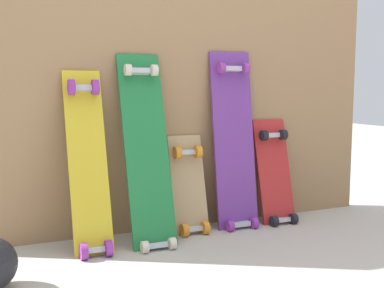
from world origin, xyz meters
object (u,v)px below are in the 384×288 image
Objects in this scene: skateboard_purple at (234,146)px; skateboard_red at (275,178)px; skateboard_yellow at (88,167)px; skateboard_natural at (189,191)px; skateboard_green at (147,156)px.

skateboard_purple is 0.30m from skateboard_red.
skateboard_yellow reaches higher than skateboard_natural.
skateboard_yellow is 0.53m from skateboard_natural.
skateboard_natural is 0.88× the size of skateboard_red.
skateboard_red is (0.73, 0.06, -0.16)m from skateboard_green.
skateboard_yellow is at bearing 178.33° from skateboard_green.
skateboard_yellow is 0.89× the size of skateboard_purple.
skateboard_red is (0.24, -0.01, -0.18)m from skateboard_purple.
skateboard_purple is (0.25, 0.01, 0.21)m from skateboard_natural.
skateboard_green reaches higher than skateboard_red.
skateboard_green is 1.74× the size of skateboard_natural.
skateboard_yellow is at bearing -176.95° from skateboard_red.
skateboard_green reaches higher than skateboard_yellow.
skateboard_green is 0.31m from skateboard_natural.
skateboard_purple is at bearing 5.02° from skateboard_yellow.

